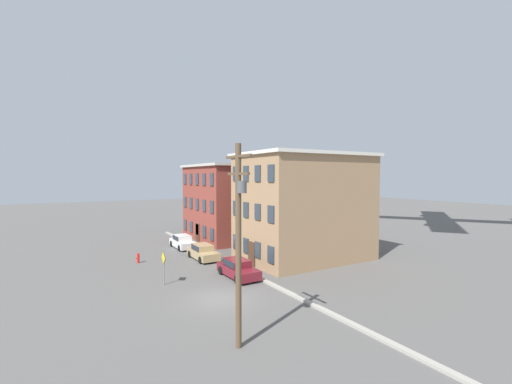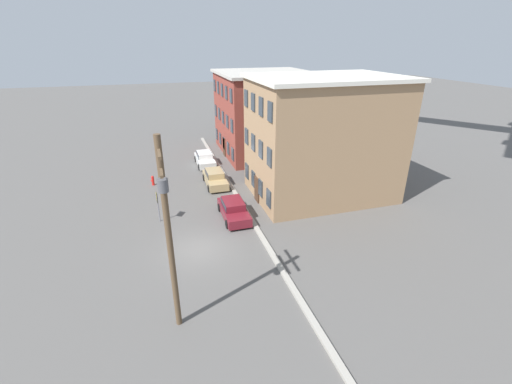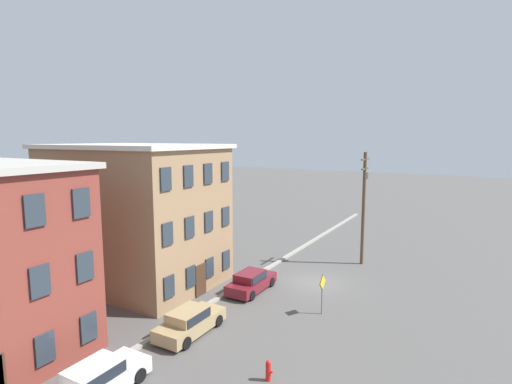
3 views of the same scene
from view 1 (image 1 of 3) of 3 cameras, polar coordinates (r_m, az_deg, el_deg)
ground_plane at (r=23.68m, az=-6.07°, el=-17.32°), size 200.00×200.00×0.00m
kerb_strip at (r=25.75m, az=3.43°, el=-15.47°), size 56.00×0.36×0.16m
apartment_corner at (r=44.88m, az=-3.58°, el=-1.57°), size 11.78×10.77×9.58m
apartment_midblock at (r=33.90m, az=7.98°, el=-2.33°), size 8.91×12.25×10.30m
car_white at (r=39.86m, az=-12.14°, el=-8.03°), size 4.40×1.92×1.43m
car_tan at (r=34.23m, az=-8.82°, el=-9.77°), size 4.40×1.92×1.43m
car_maroon at (r=28.08m, az=-3.04°, el=-12.50°), size 4.40×1.92×1.43m
caution_sign at (r=26.78m, az=-15.14°, el=-11.25°), size 1.01×0.08×2.53m
utility_pole at (r=16.00m, az=-2.89°, el=-7.06°), size 2.40×0.44×9.59m
fire_hydrant at (r=34.25m, az=-19.05°, el=-10.33°), size 0.24×0.34×0.96m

